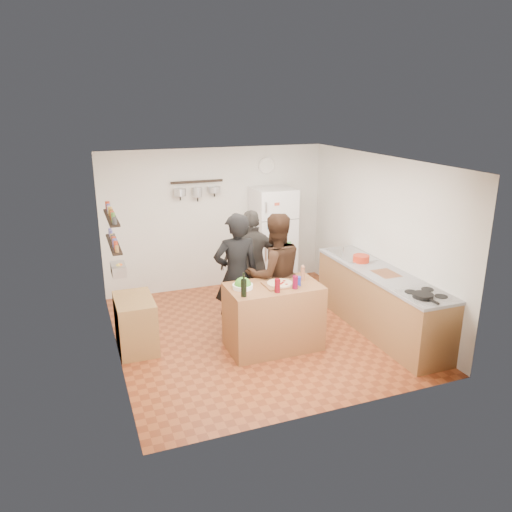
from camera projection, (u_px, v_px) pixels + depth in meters
name	position (u px, v px, depth m)	size (l,w,h in m)	color
room_shell	(249.00, 244.00, 7.33)	(4.20, 4.20, 4.20)	brown
prep_island	(273.00, 317.00, 6.79)	(1.25, 0.72, 0.91)	brown
pizza_board	(280.00, 285.00, 6.66)	(0.42, 0.34, 0.02)	brown
pizza	(280.00, 283.00, 6.65)	(0.34, 0.34, 0.02)	#D4B88B
salad_bowl	(243.00, 286.00, 6.55)	(0.27, 0.27, 0.05)	white
wine_bottle	(244.00, 288.00, 6.26)	(0.07, 0.07, 0.22)	black
wine_glass_near	(277.00, 286.00, 6.40)	(0.07, 0.07, 0.18)	#5D0812
wine_glass_far	(295.00, 282.00, 6.52)	(0.07, 0.07, 0.17)	#5A0722
pepper_mill	(303.00, 274.00, 6.83)	(0.05, 0.05, 0.17)	#955A3E
salt_canister	(298.00, 281.00, 6.63)	(0.08, 0.08, 0.13)	navy
person_left	(236.00, 275.00, 7.07)	(0.66, 0.43, 1.81)	black
person_center	(275.00, 274.00, 7.12)	(0.87, 0.68, 1.79)	black
person_back	(253.00, 264.00, 7.71)	(0.99, 0.41, 1.70)	#2B2826
counter_run	(380.00, 302.00, 7.31)	(0.63, 2.63, 0.90)	#9E7042
stove_top	(426.00, 295.00, 6.33)	(0.60, 0.62, 0.02)	white
skillet	(423.00, 296.00, 6.22)	(0.26, 0.26, 0.05)	black
sink	(351.00, 255.00, 7.93)	(0.50, 0.80, 0.03)	silver
cutting_board	(386.00, 274.00, 7.09)	(0.30, 0.40, 0.02)	brown
red_bowl	(361.00, 259.00, 7.57)	(0.25, 0.25, 0.10)	red
fridge	(273.00, 238.00, 8.97)	(0.70, 0.68, 1.80)	white
wall_clock	(266.00, 166.00, 8.89)	(0.30, 0.30, 0.03)	silver
spice_shelf_lower	(114.00, 244.00, 6.44)	(0.12, 1.00, 0.03)	black
spice_shelf_upper	(111.00, 217.00, 6.33)	(0.12, 1.00, 0.03)	black
produce_basket	(118.00, 269.00, 6.55)	(0.18, 0.35, 0.14)	silver
side_table	(136.00, 324.00, 6.79)	(0.50, 0.80, 0.73)	#A67B45
pot_rack	(197.00, 182.00, 8.44)	(0.90, 0.04, 0.04)	black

